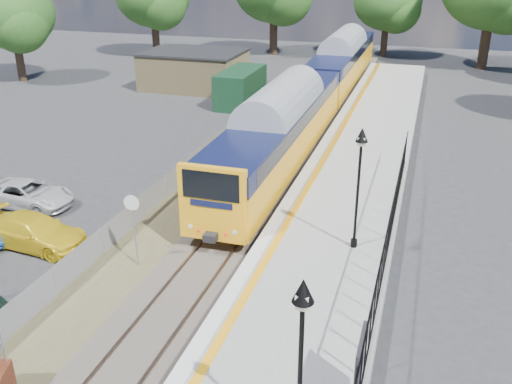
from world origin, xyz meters
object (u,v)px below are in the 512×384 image
at_px(car_yellow, 35,232).
at_px(speed_sign, 133,218).
at_px(train, 319,86).
at_px(car_white, 28,194).
at_px(victorian_lamp_south, 302,332).
at_px(victorian_lamp_north, 360,161).

bearing_deg(car_yellow, speed_sign, -87.50).
distance_m(train, speed_sign, 22.10).
bearing_deg(train, car_white, -118.29).
xyz_separation_m(victorian_lamp_south, train, (-5.50, 29.64, -1.96)).
relative_size(victorian_lamp_north, speed_sign, 1.56).
relative_size(victorian_lamp_north, car_yellow, 1.01).
xyz_separation_m(speed_sign, car_white, (-7.46, 3.45, -1.42)).
relative_size(train, car_yellow, 9.00).
bearing_deg(car_white, victorian_lamp_north, -92.04).
bearing_deg(speed_sign, victorian_lamp_south, -50.41).
relative_size(train, car_white, 9.28).
bearing_deg(speed_sign, car_yellow, 170.84).
xyz_separation_m(train, car_yellow, (-7.14, -21.75, -1.68)).
bearing_deg(speed_sign, car_white, 148.61).
xyz_separation_m(victorian_lamp_south, victorian_lamp_north, (-0.20, 10.00, 0.00)).
relative_size(car_yellow, car_white, 1.03).
bearing_deg(victorian_lamp_south, train, 100.51).
distance_m(train, car_white, 21.09).
bearing_deg(train, victorian_lamp_north, -74.90).
xyz_separation_m(victorian_lamp_north, train, (-5.30, 19.64, -1.96)).
distance_m(victorian_lamp_north, speed_sign, 8.45).
bearing_deg(speed_sign, train, 76.95).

